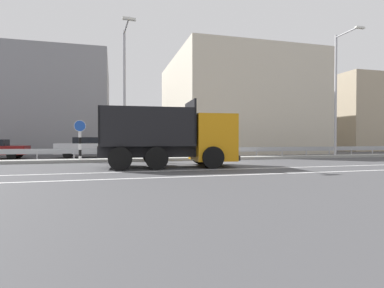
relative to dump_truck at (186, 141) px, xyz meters
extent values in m
plane|color=#424244|center=(2.57, 1.86, -1.30)|extent=(320.00, 320.00, 0.00)
cube|color=silver|center=(-0.91, -1.75, -1.29)|extent=(63.98, 0.16, 0.01)
cube|color=silver|center=(-0.91, -3.88, -1.29)|extent=(63.98, 0.16, 0.01)
cube|color=gray|center=(2.57, 4.34, -1.21)|extent=(35.19, 1.10, 0.18)
cube|color=#9EA0A5|center=(2.57, 5.61, -0.68)|extent=(63.98, 0.04, 0.32)
cylinder|color=#ADADB2|center=(-8.00, 5.61, -0.99)|extent=(0.09, 0.09, 0.62)
cylinder|color=#ADADB2|center=(-5.88, 5.61, -0.99)|extent=(0.09, 0.09, 0.62)
cylinder|color=#ADADB2|center=(-3.77, 5.61, -0.99)|extent=(0.09, 0.09, 0.62)
cylinder|color=#ADADB2|center=(-1.66, 5.61, -0.99)|extent=(0.09, 0.09, 0.62)
cylinder|color=#ADADB2|center=(0.46, 5.61, -0.99)|extent=(0.09, 0.09, 0.62)
cylinder|color=#ADADB2|center=(2.57, 5.61, -0.99)|extent=(0.09, 0.09, 0.62)
cylinder|color=#ADADB2|center=(4.68, 5.61, -0.99)|extent=(0.09, 0.09, 0.62)
cylinder|color=#ADADB2|center=(6.79, 5.61, -0.99)|extent=(0.09, 0.09, 0.62)
cylinder|color=#ADADB2|center=(8.91, 5.61, -0.99)|extent=(0.09, 0.09, 0.62)
cylinder|color=#ADADB2|center=(11.02, 5.61, -0.99)|extent=(0.09, 0.09, 0.62)
cylinder|color=#ADADB2|center=(13.13, 5.61, -0.99)|extent=(0.09, 0.09, 0.62)
cylinder|color=#ADADB2|center=(15.24, 5.61, -0.99)|extent=(0.09, 0.09, 0.62)
cylinder|color=#ADADB2|center=(17.36, 5.61, -0.99)|extent=(0.09, 0.09, 0.62)
cube|color=orange|center=(1.36, -0.07, 0.16)|extent=(2.08, 2.58, 2.28)
cube|color=black|center=(2.35, -0.13, 0.56)|extent=(0.14, 2.13, 0.86)
cube|color=black|center=(2.39, -0.13, -0.83)|extent=(0.23, 2.43, 0.24)
cube|color=black|center=(-1.89, 0.10, -0.51)|extent=(4.62, 1.60, 0.53)
cube|color=black|center=(-1.89, 0.10, -0.19)|extent=(4.49, 2.61, 0.12)
cube|color=black|center=(-1.83, 1.24, 0.71)|extent=(4.37, 0.33, 1.68)
cube|color=black|center=(-1.95, -1.03, 0.71)|extent=(4.37, 0.33, 1.68)
cube|color=black|center=(0.25, -0.01, 0.92)|extent=(0.23, 2.38, 2.10)
cube|color=black|center=(-4.02, 0.22, 0.71)|extent=(0.23, 2.38, 1.68)
cylinder|color=black|center=(1.14, 1.15, -0.78)|extent=(1.06, 0.38, 1.04)
cylinder|color=black|center=(1.00, -1.27, -0.78)|extent=(1.06, 0.38, 1.04)
cylinder|color=black|center=(-1.48, 1.29, -0.78)|extent=(1.06, 0.38, 1.04)
cylinder|color=black|center=(-1.61, -1.13, -0.78)|extent=(1.06, 0.38, 1.04)
cylinder|color=black|center=(-3.07, 1.38, -0.78)|extent=(1.06, 0.38, 1.04)
cylinder|color=black|center=(-3.20, -1.04, -0.78)|extent=(1.06, 0.38, 1.04)
cylinder|color=white|center=(-5.39, 4.34, -1.11)|extent=(0.16, 0.16, 0.37)
cylinder|color=black|center=(-5.39, 4.34, -0.74)|extent=(0.16, 0.16, 0.37)
cylinder|color=white|center=(-5.39, 4.34, -0.37)|extent=(0.16, 0.16, 0.37)
cylinder|color=black|center=(-5.39, 4.34, 0.00)|extent=(0.16, 0.16, 0.37)
cylinder|color=white|center=(-5.39, 4.34, 0.37)|extent=(0.16, 0.16, 0.37)
cylinder|color=#1E4CB2|center=(-5.39, 4.34, 0.86)|extent=(0.63, 0.03, 0.63)
cylinder|color=white|center=(-5.39, 4.34, 0.86)|extent=(0.68, 0.02, 0.68)
cylinder|color=#ADADB2|center=(-2.81, 4.41, 2.72)|extent=(0.18, 0.18, 8.03)
cylinder|color=#ADADB2|center=(-2.73, 3.15, 6.58)|extent=(0.27, 2.53, 0.10)
cube|color=silver|center=(-2.64, 1.89, 6.50)|extent=(0.71, 0.25, 0.12)
cylinder|color=#ADADB2|center=(12.65, 4.41, 3.27)|extent=(0.18, 0.18, 9.13)
cylinder|color=#ADADB2|center=(12.64, 3.30, 7.68)|extent=(0.11, 2.23, 0.10)
cube|color=silver|center=(12.64, 2.18, 7.60)|extent=(0.70, 0.20, 0.12)
cylinder|color=black|center=(-10.14, 9.77, -1.00)|extent=(0.60, 0.20, 0.60)
cylinder|color=black|center=(-10.13, 8.15, -1.00)|extent=(0.60, 0.20, 0.60)
cube|color=silver|center=(-5.15, 9.08, -0.61)|extent=(4.82, 1.71, 0.76)
cube|color=black|center=(-5.30, 9.08, -0.01)|extent=(2.03, 1.50, 0.45)
cylinder|color=black|center=(-3.66, 9.89, -1.00)|extent=(0.60, 0.20, 0.60)
cylinder|color=black|center=(-3.66, 8.29, -1.00)|extent=(0.60, 0.20, 0.60)
cylinder|color=black|center=(-6.65, 9.88, -1.00)|extent=(0.60, 0.20, 0.60)
cylinder|color=black|center=(-6.64, 8.27, -1.00)|extent=(0.60, 0.20, 0.60)
cube|color=black|center=(0.43, 8.59, -0.74)|extent=(4.05, 1.94, 0.52)
cube|color=black|center=(0.54, 8.59, -0.19)|extent=(1.73, 1.64, 0.58)
cylinder|color=black|center=(-0.84, 7.79, -1.00)|extent=(0.61, 0.22, 0.60)
cylinder|color=black|center=(-0.78, 9.49, -1.00)|extent=(0.61, 0.22, 0.60)
cylinder|color=black|center=(1.63, 7.70, -1.00)|extent=(0.61, 0.22, 0.60)
cylinder|color=black|center=(1.69, 9.39, -1.00)|extent=(0.61, 0.22, 0.60)
cube|color=gray|center=(-11.89, 20.89, 3.49)|extent=(15.86, 15.69, 9.58)
cube|color=beige|center=(9.43, 16.22, 3.63)|extent=(13.55, 15.20, 9.86)
cube|color=tan|center=(29.33, 16.42, 3.15)|extent=(15.18, 8.90, 8.89)
camera|label=1|loc=(-3.53, -14.50, 0.09)|focal=28.00mm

